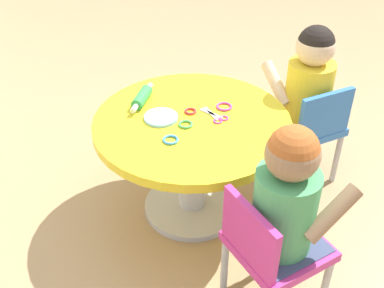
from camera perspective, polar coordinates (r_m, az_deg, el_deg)
The scene contains 13 objects.
ground_plane at distance 2.26m, azimuth -0.00°, elevation -7.58°, with size 10.00×10.00×0.00m, color tan.
craft_table at distance 2.03m, azimuth -0.00°, elevation -0.14°, with size 0.82×0.82×0.49m.
child_chair_left at distance 1.70m, azimuth 9.38°, elevation -12.16°, with size 0.42×0.42×0.54m.
seated_child_left at distance 1.56m, azimuth 11.33°, elevation -5.97°, with size 0.42×0.44×0.51m.
child_chair_right at distance 2.31m, azimuth 13.64°, elevation 2.04°, with size 0.41×0.41×0.54m.
seated_child_right at distance 2.22m, azimuth 13.84°, elevation 7.40°, with size 0.43×0.40×0.51m.
rolling_pin at distance 2.07m, azimuth -5.99°, elevation 5.56°, with size 0.23×0.08×0.05m.
craft_scissors at distance 1.97m, azimuth 2.95°, elevation 3.24°, with size 0.13×0.13×0.01m.
playdough_blob_0 at distance 1.97m, azimuth -3.72°, elevation 3.24°, with size 0.14×0.14×0.01m, color #8CCCF2.
cookie_cutter_0 at distance 1.83m, azimuth -2.57°, elevation 0.51°, with size 0.06×0.06×0.01m, color #3F99D8.
cookie_cutter_1 at distance 2.00m, azimuth -0.19°, elevation 3.94°, with size 0.05×0.05×0.01m, color red.
cookie_cutter_2 at distance 1.92m, azimuth -0.77°, elevation 2.36°, with size 0.06×0.06×0.01m, color #4CB259.
cookie_cutter_3 at distance 2.04m, azimuth 3.87°, elevation 4.49°, with size 0.07×0.07×0.01m, color #D83FA5.
Camera 1 is at (-1.64, -0.11, 1.56)m, focal length 44.66 mm.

